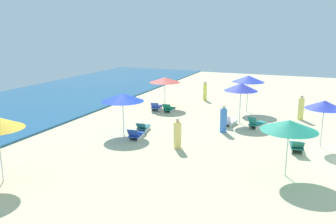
{
  "coord_description": "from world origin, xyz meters",
  "views": [
    {
      "loc": [
        -17.6,
        2.62,
        6.11
      ],
      "look_at": [
        1.63,
        10.51,
        1.08
      ],
      "focal_mm": 37.52,
      "sensor_mm": 36.0,
      "label": 1
    }
  ],
  "objects": [
    {
      "name": "umbrella_0",
      "position": [
        -2.95,
        3.27,
        2.2
      ],
      "size": [
        2.33,
        2.33,
        2.43
      ],
      "color": "silver",
      "rests_on": "ground_plane"
    },
    {
      "name": "umbrella_1",
      "position": [
        8.1,
        6.84,
        2.46
      ],
      "size": [
        2.34,
        2.34,
        2.7
      ],
      "color": "silver",
      "rests_on": "ground_plane"
    },
    {
      "name": "umbrella_3",
      "position": [
        7.08,
        13.01,
        2.17
      ],
      "size": [
        2.37,
        2.37,
        2.37
      ],
      "color": "silver",
      "rests_on": "ground_plane"
    },
    {
      "name": "lounge_chair_3_0",
      "position": [
        5.85,
        12.17,
        0.24
      ],
      "size": [
        1.24,
        0.63,
        0.69
      ],
      "rotation": [
        0.0,
        0.0,
        1.57
      ],
      "color": "silver",
      "rests_on": "ground_plane"
    },
    {
      "name": "lounge_chair_3_1",
      "position": [
        5.88,
        13.19,
        0.27
      ],
      "size": [
        1.36,
        0.77,
        0.7
      ],
      "rotation": [
        0.0,
        0.0,
        1.71
      ],
      "color": "silver",
      "rests_on": "ground_plane"
    },
    {
      "name": "umbrella_4",
      "position": [
        1.55,
        1.86,
        2.27
      ],
      "size": [
        1.91,
        1.91,
        2.49
      ],
      "color": "silver",
      "rests_on": "ground_plane"
    },
    {
      "name": "lounge_chair_4_0",
      "position": [
        0.34,
        2.98,
        0.28
      ],
      "size": [
        1.48,
        0.77,
        0.71
      ],
      "rotation": [
        0.0,
        0.0,
        1.71
      ],
      "color": "silver",
      "rests_on": "ground_plane"
    },
    {
      "name": "umbrella_5",
      "position": [
        4.78,
        6.73,
        2.38
      ],
      "size": [
        2.16,
        2.16,
        2.63
      ],
      "color": "silver",
      "rests_on": "ground_plane"
    },
    {
      "name": "lounge_chair_5_0",
      "position": [
        3.93,
        5.49,
        0.27
      ],
      "size": [
        1.53,
        1.08,
        0.8
      ],
      "rotation": [
        0.0,
        0.0,
        1.15
      ],
      "color": "silver",
      "rests_on": "ground_plane"
    },
    {
      "name": "lounge_chair_5_1",
      "position": [
        3.86,
        7.22,
        0.26
      ],
      "size": [
        1.5,
        0.83,
        0.76
      ],
      "rotation": [
        0.0,
        0.0,
        1.4
      ],
      "color": "silver",
      "rests_on": "ground_plane"
    },
    {
      "name": "umbrella_6",
      "position": [
        -0.24,
        12.58,
        2.18
      ],
      "size": [
        2.46,
        2.46,
        2.41
      ],
      "color": "silver",
      "rests_on": "ground_plane"
    },
    {
      "name": "lounge_chair_6_0",
      "position": [
        0.64,
        11.73,
        0.24
      ],
      "size": [
        1.32,
        0.74,
        0.63
      ],
      "rotation": [
        0.0,
        0.0,
        1.72
      ],
      "color": "silver",
      "rests_on": "ground_plane"
    },
    {
      "name": "lounge_chair_6_1",
      "position": [
        -0.86,
        11.45,
        0.24
      ],
      "size": [
        1.4,
        0.76,
        0.69
      ],
      "rotation": [
        0.0,
        0.0,
        1.7
      ],
      "color": "silver",
      "rests_on": "ground_plane"
    },
    {
      "name": "beachgoer_0",
      "position": [
        2.3,
        7.22,
        0.75
      ],
      "size": [
        0.54,
        0.54,
        1.63
      ],
      "rotation": [
        0.0,
        0.0,
        2.62
      ],
      "color": "#3F7CDC",
      "rests_on": "ground_plane"
    },
    {
      "name": "beachgoer_1",
      "position": [
        -1.39,
        8.75,
        0.72
      ],
      "size": [
        0.44,
        0.44,
        1.58
      ],
      "rotation": [
        0.0,
        0.0,
        6.17
      ],
      "color": "#F9D473",
      "rests_on": "ground_plane"
    },
    {
      "name": "beachgoer_2",
      "position": [
        7.12,
        3.06,
        0.78
      ],
      "size": [
        0.53,
        0.53,
        1.68
      ],
      "rotation": [
        0.0,
        0.0,
        5.61
      ],
      "color": "#E9DD6C",
      "rests_on": "ground_plane"
    },
    {
      "name": "beachgoer_3",
      "position": [
        10.99,
        10.93,
        0.77
      ],
      "size": [
        0.45,
        0.45,
        1.63
      ],
      "rotation": [
        0.0,
        0.0,
        0.85
      ],
      "color": "#F2EB5D",
      "rests_on": "ground_plane"
    }
  ]
}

